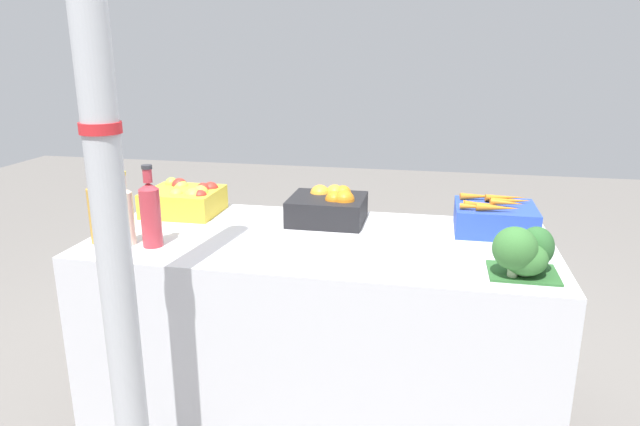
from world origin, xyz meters
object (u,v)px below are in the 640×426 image
Objects in this scene: apple_crate at (186,199)px; carrot_crate at (495,217)px; juice_bottle_ruby at (151,213)px; broccoli_pile at (524,252)px; support_pole at (105,170)px; juice_bottle_amber at (97,212)px; orange_crate at (329,206)px; juice_bottle_cloudy at (125,214)px.

carrot_crate is (1.32, -0.00, -0.00)m from apple_crate.
juice_bottle_ruby reaches higher than carrot_crate.
support_pole is at bearing -158.57° from broccoli_pile.
carrot_crate is at bearing 95.68° from broccoli_pile.
broccoli_pile is (1.37, -0.47, 0.02)m from apple_crate.
broccoli_pile is 1.53m from juice_bottle_amber.
support_pole is at bearing -115.02° from orange_crate.
broccoli_pile reaches higher than orange_crate.
juice_bottle_amber is at bearing 180.00° from juice_bottle_ruby.
juice_bottle_amber is 0.90× the size of juice_bottle_ruby.
apple_crate is at bearing 98.25° from juice_bottle_ruby.
support_pole is 8.31× the size of juice_bottle_amber.
carrot_crate is at bearing 18.97° from juice_bottle_ruby.
broccoli_pile is at bearing 21.43° from support_pole.
support_pole is 1.49m from carrot_crate.
juice_bottle_ruby reaches higher than orange_crate.
juice_bottle_amber is at bearing -180.00° from juice_bottle_cloudy.
apple_crate is 1.45m from broccoli_pile.
juice_bottle_amber reaches higher than broccoli_pile.
juice_bottle_ruby is at bearing 106.59° from support_pole.
apple_crate is 1.32m from carrot_crate.
orange_crate is 0.87m from broccoli_pile.
orange_crate is 1.12× the size of juice_bottle_cloudy.
orange_crate is at bearing 37.18° from juice_bottle_ruby.
support_pole reaches higher than juice_bottle_cloudy.
broccoli_pile is 0.72× the size of juice_bottle_ruby.
apple_crate is 1.12× the size of juice_bottle_cloudy.
apple_crate is at bearing 160.97° from broccoli_pile.
juice_bottle_ruby is at bearing -0.00° from juice_bottle_cloudy.
carrot_crate is at bearing -0.12° from apple_crate.
broccoli_pile is at bearing -1.60° from juice_bottle_ruby.
juice_bottle_cloudy is at bearing -147.18° from orange_crate.
broccoli_pile is 0.79× the size of juice_bottle_cloudy.
orange_crate is at bearing 146.59° from broccoli_pile.
juice_bottle_amber is at bearing 178.63° from broccoli_pile.
juice_bottle_amber reaches higher than orange_crate.
juice_bottle_cloudy is at bearing 178.51° from broccoli_pile.
carrot_crate is at bearing 16.33° from juice_bottle_amber.
broccoli_pile is at bearing -19.03° from apple_crate.
carrot_crate is at bearing -0.71° from orange_crate.
carrot_crate is at bearing 17.63° from juice_bottle_cloudy.
juice_bottle_amber is 0.22m from juice_bottle_ruby.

